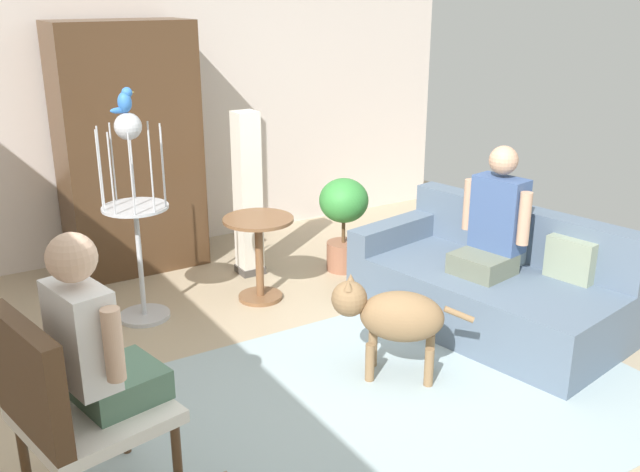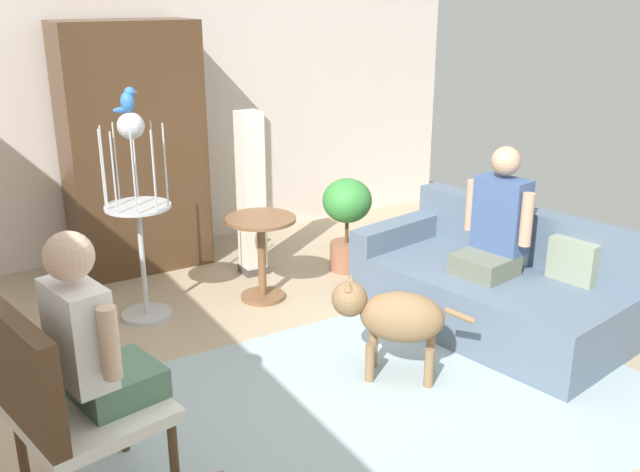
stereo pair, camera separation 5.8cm
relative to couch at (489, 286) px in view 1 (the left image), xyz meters
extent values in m
plane|color=tan|center=(-1.34, -0.22, -0.28)|extent=(7.04, 7.04, 0.00)
cube|color=silver|center=(-1.34, 2.77, 1.03)|extent=(5.99, 0.12, 2.61)
cube|color=#9EB2B7|center=(-1.29, -0.48, -0.27)|extent=(3.20, 2.21, 0.01)
cube|color=slate|center=(-0.05, -0.03, -0.07)|extent=(1.26, 1.94, 0.41)
cube|color=slate|center=(0.32, 0.04, 0.32)|extent=(0.51, 1.79, 0.37)
cube|color=slate|center=(-0.20, 0.76, 0.22)|extent=(0.96, 0.35, 0.17)
cube|color=gray|center=(0.28, -0.43, 0.28)|extent=(0.16, 0.33, 0.28)
cube|color=#9EB2B7|center=(0.18, 0.06, 0.28)|extent=(0.16, 0.32, 0.28)
cylinder|color=#4C331E|center=(-2.62, -0.15, -0.07)|extent=(0.04, 0.04, 0.42)
cylinder|color=#4C331E|center=(-2.52, -0.63, -0.07)|extent=(0.04, 0.04, 0.42)
cylinder|color=#4C331E|center=(-3.11, -0.24, -0.07)|extent=(0.04, 0.04, 0.42)
cube|color=white|center=(-2.81, -0.44, 0.17)|extent=(0.70, 0.70, 0.06)
cube|color=#4C331E|center=(-3.07, -0.49, 0.45)|extent=(0.20, 0.60, 0.50)
cube|color=slate|center=(-0.13, -0.05, 0.21)|extent=(0.41, 0.41, 0.14)
cube|color=#3F598C|center=(0.02, -0.02, 0.53)|extent=(0.24, 0.38, 0.50)
sphere|color=tan|center=(0.02, -0.02, 0.89)|extent=(0.19, 0.19, 0.19)
cylinder|color=tan|center=(0.02, -0.24, 0.55)|extent=(0.08, 0.08, 0.35)
cylinder|color=tan|center=(-0.06, 0.18, 0.55)|extent=(0.08, 0.08, 0.35)
cube|color=#4E725C|center=(-2.69, -0.41, 0.27)|extent=(0.42, 0.41, 0.14)
cube|color=white|center=(-2.83, -0.44, 0.57)|extent=(0.24, 0.37, 0.45)
sphere|color=#DDB293|center=(-2.83, -0.44, 0.92)|extent=(0.21, 0.21, 0.21)
cylinder|color=#DDB293|center=(-2.84, -0.23, 0.59)|extent=(0.08, 0.08, 0.32)
cylinder|color=#DDB293|center=(-2.75, -0.64, 0.59)|extent=(0.08, 0.08, 0.32)
cylinder|color=brown|center=(-1.17, 1.20, 0.35)|extent=(0.52, 0.52, 0.02)
cylinder|color=brown|center=(-1.17, 1.20, 0.03)|extent=(0.06, 0.06, 0.62)
cylinder|color=brown|center=(-1.17, 1.20, -0.26)|extent=(0.33, 0.33, 0.03)
ellipsoid|color=olive|center=(-0.98, -0.27, 0.12)|extent=(0.57, 0.56, 0.30)
sphere|color=olive|center=(-1.21, -0.06, 0.21)|extent=(0.22, 0.22, 0.22)
cone|color=olive|center=(-1.25, -0.10, 0.32)|extent=(0.06, 0.06, 0.06)
cone|color=olive|center=(-1.18, -0.02, 0.32)|extent=(0.06, 0.06, 0.06)
cylinder|color=olive|center=(-0.73, -0.48, 0.16)|extent=(0.16, 0.15, 0.10)
cylinder|color=olive|center=(-1.17, -0.22, -0.16)|extent=(0.06, 0.06, 0.24)
cylinder|color=olive|center=(-1.05, -0.08, -0.16)|extent=(0.06, 0.06, 0.24)
cylinder|color=olive|center=(-0.90, -0.45, -0.16)|extent=(0.06, 0.06, 0.24)
cylinder|color=olive|center=(-0.78, -0.31, -0.16)|extent=(0.06, 0.06, 0.24)
cylinder|color=silver|center=(-2.03, 1.34, -0.26)|extent=(0.36, 0.36, 0.03)
cylinder|color=silver|center=(-2.03, 1.34, 0.13)|extent=(0.04, 0.04, 0.81)
cylinder|color=silver|center=(-2.03, 1.34, 0.55)|extent=(0.45, 0.45, 0.02)
cylinder|color=silver|center=(-1.82, 1.34, 0.83)|extent=(0.01, 0.01, 0.54)
cylinder|color=silver|center=(-1.86, 1.46, 0.83)|extent=(0.01, 0.01, 0.54)
cylinder|color=silver|center=(-1.96, 1.54, 0.83)|extent=(0.01, 0.01, 0.54)
cylinder|color=silver|center=(-2.10, 1.54, 0.83)|extent=(0.01, 0.01, 0.54)
cylinder|color=silver|center=(-2.20, 1.46, 0.83)|extent=(0.01, 0.01, 0.54)
cylinder|color=silver|center=(-2.24, 1.34, 0.83)|extent=(0.01, 0.01, 0.54)
cylinder|color=silver|center=(-2.20, 1.21, 0.83)|extent=(0.01, 0.01, 0.54)
cylinder|color=silver|center=(-2.10, 1.13, 0.83)|extent=(0.01, 0.01, 0.54)
cylinder|color=silver|center=(-1.96, 1.13, 0.83)|extent=(0.01, 0.01, 0.54)
cylinder|color=silver|center=(-1.86, 1.21, 0.83)|extent=(0.01, 0.01, 0.54)
sphere|color=silver|center=(-2.03, 1.34, 1.10)|extent=(0.18, 0.18, 0.18)
ellipsoid|color=blue|center=(-2.04, 1.34, 1.26)|extent=(0.09, 0.10, 0.13)
sphere|color=blue|center=(-2.02, 1.34, 1.32)|extent=(0.07, 0.07, 0.07)
cone|color=#D8BF4C|center=(-1.98, 1.34, 1.32)|extent=(0.03, 0.02, 0.02)
ellipsoid|color=blue|center=(-2.08, 1.34, 1.21)|extent=(0.12, 0.03, 0.04)
cylinder|color=#996047|center=(-0.31, 1.37, -0.16)|extent=(0.28, 0.28, 0.24)
cylinder|color=brown|center=(-0.31, 1.37, 0.06)|extent=(0.03, 0.03, 0.20)
ellipsoid|color=#388D3C|center=(-0.31, 1.37, 0.32)|extent=(0.40, 0.40, 0.36)
cube|color=#4C4742|center=(-1.00, 1.71, -0.25)|extent=(0.20, 0.20, 0.06)
cube|color=white|center=(-1.00, 1.71, 0.42)|extent=(0.18, 0.18, 1.28)
cube|color=#4C331E|center=(-1.74, 2.36, 0.73)|extent=(1.07, 0.56, 2.01)
camera|label=1|loc=(-3.39, -3.26, 1.94)|focal=39.97mm
camera|label=2|loc=(-3.34, -3.29, 1.94)|focal=39.97mm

